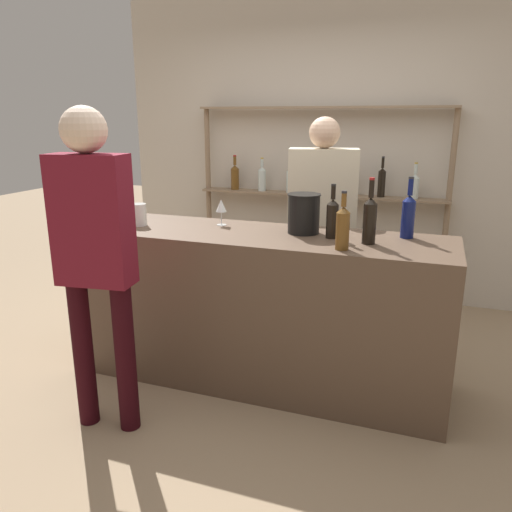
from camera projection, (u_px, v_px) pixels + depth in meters
The scene contains 13 objects.
ground_plane at pixel (256, 376), 3.37m from camera, with size 16.00×16.00×0.00m, color #9E8466.
bar_counter at pixel (256, 308), 3.23m from camera, with size 2.41×0.67×0.99m, color brown.
back_wall at pixel (325, 148), 4.74m from camera, with size 4.01×0.12×2.80m, color beige.
back_shelf at pixel (319, 173), 4.64m from camera, with size 2.34×0.18×1.78m.
counter_bottle_0 at pixel (370, 219), 2.80m from camera, with size 0.08×0.08×0.37m.
counter_bottle_1 at pixel (408, 215), 2.94m from camera, with size 0.08×0.08×0.36m.
counter_bottle_2 at pixel (343, 227), 2.68m from camera, with size 0.07×0.07×0.32m.
counter_bottle_3 at pixel (332, 217), 2.94m from camera, with size 0.07×0.07×0.32m.
wine_glass at pixel (221, 206), 3.29m from camera, with size 0.07×0.07×0.17m.
ice_bucket at pixel (304, 214), 3.07m from camera, with size 0.21×0.21×0.24m.
cork_jar at pixel (139, 215), 3.29m from camera, with size 0.10×0.10×0.14m.
server_behind_counter at pixel (322, 215), 3.71m from camera, with size 0.53×0.32×1.69m.
customer_left at pixel (94, 246), 2.57m from camera, with size 0.41×0.23×1.75m.
Camera 1 is at (1.02, -2.84, 1.69)m, focal length 35.00 mm.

